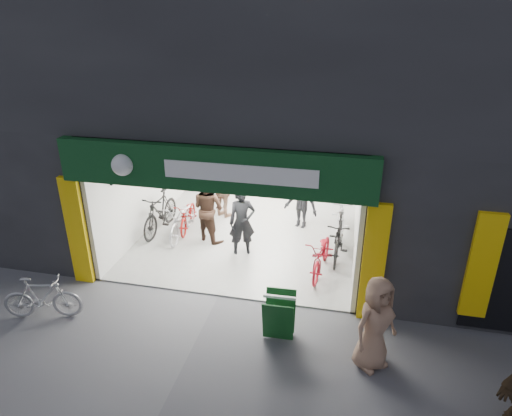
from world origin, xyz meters
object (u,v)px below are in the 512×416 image
(parked_bike, at_px, (42,298))
(pedestrian_near, at_px, (375,324))
(bike_left_front, at_px, (182,219))
(bike_right_front, at_px, (339,238))
(sandwich_board, at_px, (279,315))

(parked_bike, relative_size, pedestrian_near, 0.89)
(bike_left_front, height_order, bike_right_front, bike_right_front)
(bike_right_front, distance_m, pedestrian_near, 3.83)
(bike_left_front, relative_size, pedestrian_near, 1.07)
(pedestrian_near, bearing_deg, bike_right_front, 58.33)
(bike_left_front, relative_size, bike_right_front, 1.02)
(pedestrian_near, bearing_deg, sandwich_board, 123.64)
(bike_left_front, height_order, parked_bike, bike_left_front)
(bike_right_front, bearing_deg, bike_left_front, 178.72)
(pedestrian_near, relative_size, sandwich_board, 1.97)
(bike_left_front, xyz_separation_m, sandwich_board, (3.35, -3.62, -0.00))
(bike_left_front, relative_size, sandwich_board, 2.10)
(parked_bike, bearing_deg, bike_right_front, -70.98)
(bike_left_front, bearing_deg, pedestrian_near, -40.10)
(bike_left_front, xyz_separation_m, parked_bike, (-1.50, -4.07, -0.02))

